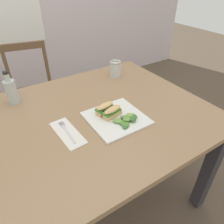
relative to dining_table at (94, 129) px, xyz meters
name	(u,v)px	position (x,y,z in m)	size (l,w,h in m)	color
ground_plane	(104,183)	(0.08, 0.06, -0.63)	(9.59, 9.59, 0.00)	brown
dining_table	(94,129)	(0.00, 0.00, 0.00)	(1.26, 1.03, 0.74)	#997551
chair_wooden_far	(34,93)	(-0.13, 0.95, -0.18)	(0.47, 0.47, 0.87)	brown
plate_lunch	(116,118)	(0.08, -0.11, 0.12)	(0.29, 0.29, 0.01)	white
sandwich_half_front	(112,112)	(0.07, -0.09, 0.15)	(0.11, 0.07, 0.06)	#DBB270
sandwich_half_back	(105,108)	(0.05, -0.04, 0.15)	(0.11, 0.07, 0.06)	#DBB270
salad_mixed_greens	(127,119)	(0.11, -0.16, 0.13)	(0.15, 0.11, 0.02)	#6B9E47
napkin_folded	(68,133)	(-0.18, -0.08, 0.11)	(0.09, 0.24, 0.00)	silver
fork_on_napkin	(66,130)	(-0.18, -0.06, 0.12)	(0.03, 0.19, 0.00)	silver
bottle_cold_brew	(12,92)	(-0.34, 0.35, 0.18)	(0.06, 0.06, 0.20)	#472819
mason_jar_iced_tea	(115,70)	(0.36, 0.33, 0.16)	(0.08, 0.08, 0.12)	#C67528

